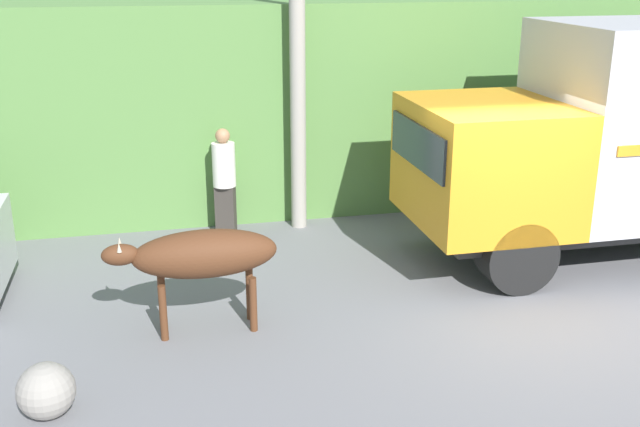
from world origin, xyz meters
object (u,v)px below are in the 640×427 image
(pedestrian_on_hill, at_px, (224,177))
(roadside_rock, at_px, (46,391))
(utility_pole, at_px, (297,43))
(brown_cow, at_px, (201,256))

(pedestrian_on_hill, relative_size, roadside_rock, 3.09)
(pedestrian_on_hill, xyz_separation_m, utility_pole, (1.22, 0.09, 2.05))
(pedestrian_on_hill, bearing_deg, utility_pole, -156.41)
(brown_cow, xyz_separation_m, pedestrian_on_hill, (0.60, 3.29, -0.01))
(pedestrian_on_hill, relative_size, utility_pole, 0.30)
(pedestrian_on_hill, distance_m, roadside_rock, 5.32)
(brown_cow, relative_size, roadside_rock, 3.59)
(brown_cow, bearing_deg, roadside_rock, -129.21)
(roadside_rock, bearing_deg, pedestrian_on_hill, 64.92)
(brown_cow, relative_size, utility_pole, 0.35)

